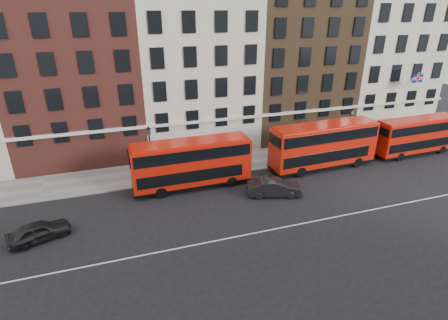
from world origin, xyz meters
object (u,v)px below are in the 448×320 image
object	(u,v)px
bus_b	(191,163)
traffic_light	(413,127)
bus_c	(323,145)
bus_d	(416,135)
car_rear	(39,231)
car_front	(274,187)

from	to	relation	value
bus_b	traffic_light	world-z (taller)	bus_b
bus_c	traffic_light	distance (m)	13.47
bus_b	bus_d	size ratio (longest dim) A/B	1.08
traffic_light	car_rear	bearing A→B (deg)	-170.74
bus_b	bus_c	size ratio (longest dim) A/B	0.95
bus_c	car_rear	size ratio (longest dim) A/B	2.72
car_rear	traffic_light	bearing A→B (deg)	-99.91
bus_b	car_front	world-z (taller)	bus_b
bus_c	car_rear	distance (m)	26.35
bus_b	bus_d	bearing A→B (deg)	-0.62
car_rear	bus_c	bearing A→B (deg)	-99.35
bus_d	car_front	xyz separation A→B (m)	(-19.02, -3.80, -1.46)
bus_b	traffic_light	size ratio (longest dim) A/B	3.30
bus_d	car_front	world-z (taller)	bus_d
bus_c	car_front	xyz separation A→B (m)	(-7.15, -3.80, -1.75)
car_front	bus_b	bearing A→B (deg)	75.71
bus_b	bus_d	xyz separation A→B (m)	(25.59, -0.00, -0.18)
bus_b	bus_c	bearing A→B (deg)	-0.62
car_front	bus_d	bearing A→B (deg)	-62.88
bus_c	bus_d	distance (m)	11.88
bus_c	traffic_light	world-z (taller)	bus_c
car_rear	car_front	world-z (taller)	car_front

